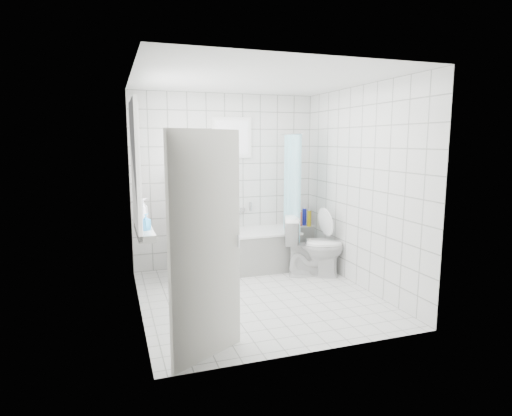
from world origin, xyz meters
name	(u,v)px	position (x,y,z in m)	size (l,w,h in m)	color
ground	(258,296)	(0.00, 0.00, 0.00)	(3.00, 3.00, 0.00)	white
ceiling	(258,79)	(0.00, 0.00, 2.60)	(3.00, 3.00, 0.00)	white
wall_back	(225,181)	(0.00, 1.50, 1.30)	(2.80, 0.02, 2.60)	white
wall_front	(314,211)	(0.00, -1.50, 1.30)	(2.80, 0.02, 2.60)	white
wall_left	(136,197)	(-1.40, 0.00, 1.30)	(0.02, 3.00, 2.60)	white
wall_right	(360,188)	(1.40, 0.00, 1.30)	(0.02, 3.00, 2.60)	white
window_left	(137,168)	(-1.35, 0.30, 1.60)	(0.01, 0.90, 1.40)	white
window_back	(232,138)	(0.10, 1.46, 1.95)	(0.50, 0.01, 0.50)	white
window_sill	(144,231)	(-1.31, 0.30, 0.86)	(0.18, 1.02, 0.08)	white
door	(206,247)	(-0.91, -1.28, 1.00)	(0.04, 0.80, 2.00)	silver
bathtub	(239,251)	(0.10, 1.13, 0.29)	(1.72, 0.77, 0.58)	white
partition_wall	(176,225)	(-0.83, 1.07, 0.75)	(0.15, 0.85, 1.50)	white
tiled_ledge	(303,242)	(1.26, 1.38, 0.28)	(0.40, 0.24, 0.55)	white
toilet	(314,246)	(1.03, 0.54, 0.42)	(0.47, 0.83, 0.84)	white
curtain_rod	(291,134)	(0.90, 1.10, 2.00)	(0.02, 0.02, 0.80)	silver
shower_curtain	(294,196)	(0.90, 0.97, 1.10)	(0.14, 0.48, 1.78)	#4DCAE3
tub_faucet	(239,210)	(0.20, 1.46, 0.85)	(0.18, 0.06, 0.06)	silver
sill_bottles	(143,214)	(-1.30, 0.43, 1.04)	(0.16, 0.60, 0.32)	#E371D8
ledge_bottles	(305,218)	(1.27, 1.37, 0.68)	(0.19, 0.18, 0.27)	red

